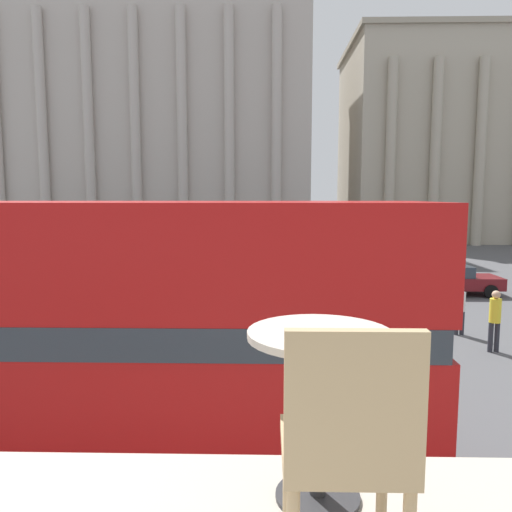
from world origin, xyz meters
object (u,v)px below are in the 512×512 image
(cafe_chair_0, at_px, (347,445))
(pedestrian_yellow, at_px, (495,317))
(double_decker_bus, at_px, (82,331))
(traffic_light_mid, at_px, (182,247))
(traffic_light_far, at_px, (377,233))
(car_silver, at_px, (179,270))
(cafe_dining_table, at_px, (319,377))
(plaza_building_right, at_px, (467,143))
(car_maroon, at_px, (451,279))
(pedestrian_white, at_px, (460,307))
(plaza_building_left, at_px, (155,119))
(pedestrian_red, at_px, (418,260))
(traffic_light_near, at_px, (224,281))

(cafe_chair_0, height_order, pedestrian_yellow, cafe_chair_0)
(double_decker_bus, distance_m, traffic_light_mid, 12.41)
(traffic_light_far, xyz_separation_m, car_silver, (-10.49, -1.96, -1.78))
(cafe_dining_table, bearing_deg, plaza_building_right, 68.21)
(car_maroon, height_order, pedestrian_white, pedestrian_white)
(traffic_light_mid, distance_m, pedestrian_yellow, 11.48)
(plaza_building_left, xyz_separation_m, car_maroon, (20.29, -30.74, -11.89))
(traffic_light_far, xyz_separation_m, pedestrian_red, (2.19, -0.13, -1.42))
(cafe_dining_table, xyz_separation_m, pedestrian_red, (7.92, 25.00, -2.69))
(double_decker_bus, distance_m, traffic_light_far, 21.66)
(plaza_building_right, relative_size, car_silver, 6.09)
(car_maroon, distance_m, pedestrian_red, 4.26)
(traffic_light_near, height_order, pedestrian_yellow, traffic_light_near)
(plaza_building_right, bearing_deg, traffic_light_far, -119.23)
(cafe_chair_0, height_order, pedestrian_white, cafe_chair_0)
(double_decker_bus, distance_m, traffic_light_near, 6.17)
(traffic_light_mid, distance_m, pedestrian_white, 10.47)
(plaza_building_left, relative_size, car_silver, 7.67)
(double_decker_bus, xyz_separation_m, pedestrian_red, (10.97, 19.67, -1.39))
(pedestrian_red, bearing_deg, car_maroon, 160.40)
(plaza_building_right, distance_m, car_maroon, 35.01)
(traffic_light_near, relative_size, pedestrian_yellow, 1.87)
(cafe_chair_0, distance_m, car_silver, 24.36)
(plaza_building_right, height_order, car_silver, plaza_building_right)
(plaza_building_left, relative_size, traffic_light_near, 9.55)
(traffic_light_near, bearing_deg, plaza_building_right, 61.44)
(traffic_light_mid, relative_size, car_maroon, 0.90)
(traffic_light_near, height_order, traffic_light_far, traffic_light_far)
(cafe_dining_table, distance_m, pedestrian_yellow, 14.00)
(traffic_light_mid, bearing_deg, traffic_light_near, -70.90)
(cafe_chair_0, bearing_deg, cafe_dining_table, 100.34)
(double_decker_bus, xyz_separation_m, pedestrian_white, (9.07, 8.65, -1.52))
(plaza_building_left, bearing_deg, cafe_chair_0, -76.87)
(cafe_chair_0, distance_m, car_maroon, 23.00)
(cafe_chair_0, relative_size, car_silver, 0.22)
(plaza_building_right, height_order, car_maroon, plaza_building_right)
(traffic_light_mid, distance_m, traffic_light_far, 11.94)
(pedestrian_white, bearing_deg, traffic_light_near, -115.62)
(double_decker_bus, distance_m, pedestrian_white, 12.62)
(plaza_building_right, distance_m, traffic_light_mid, 42.82)
(traffic_light_far, height_order, pedestrian_white, traffic_light_far)
(car_silver, distance_m, pedestrian_red, 12.82)
(double_decker_bus, relative_size, traffic_light_far, 2.76)
(cafe_dining_table, xyz_separation_m, plaza_building_left, (-12.10, 51.50, 8.84))
(plaza_building_right, relative_size, pedestrian_red, 14.01)
(traffic_light_near, relative_size, traffic_light_mid, 0.89)
(cafe_chair_0, bearing_deg, pedestrian_white, 74.47)
(car_silver, bearing_deg, cafe_chair_0, 5.01)
(cafe_dining_table, relative_size, traffic_light_mid, 0.19)
(plaza_building_left, xyz_separation_m, traffic_light_far, (17.84, -26.38, -10.10))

